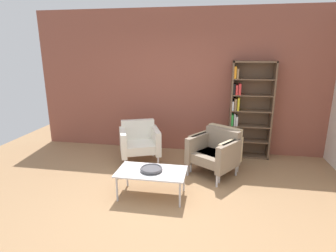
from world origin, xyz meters
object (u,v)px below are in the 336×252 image
Objects in this scene: bookshelf_tall at (247,111)px; decorative_bowl at (151,169)px; armchair_spare_guest at (217,149)px; armchair_near_window at (215,152)px; armchair_corner_red at (139,141)px; coffee_table_low at (151,173)px.

decorative_bowl is at bearing -128.07° from bookshelf_tall.
armchair_near_window is at bearing -70.12° from armchair_spare_guest.
armchair_near_window is 0.16m from armchair_spare_guest.
armchair_near_window reaches higher than decorative_bowl.
decorative_bowl is 0.36× the size of armchair_corner_red.
bookshelf_tall is at bearing -3.83° from armchair_corner_red.
armchair_spare_guest reaches higher than decorative_bowl.
decorative_bowl is 1.41m from armchair_spare_guest.
decorative_bowl is at bearing -88.96° from armchair_corner_red.
armchair_near_window reaches higher than coffee_table_low.
bookshelf_tall is 2.47m from decorative_bowl.
coffee_table_low is 1.41m from armchair_spare_guest.
coffee_table_low is at bearing -100.87° from armchair_near_window.
armchair_corner_red is at bearing -161.64° from bookshelf_tall.
armchair_near_window is (1.43, -0.33, 0.00)m from armchair_corner_red.
armchair_corner_red and armchair_near_window have the same top height.
bookshelf_tall is at bearing 51.93° from decorative_bowl.
coffee_table_low is 3.12× the size of decorative_bowl.
armchair_near_window is (0.90, 0.90, -0.02)m from decorative_bowl.
armchair_corner_red is at bearing 113.23° from decorative_bowl.
armchair_near_window is (0.90, 0.90, 0.05)m from coffee_table_low.
bookshelf_tall is 1.14m from armchair_spare_guest.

